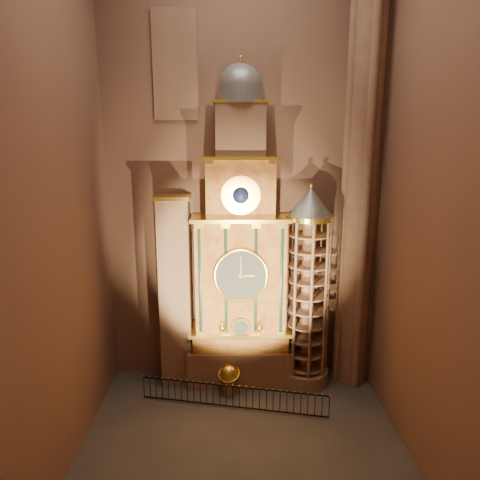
{
  "coord_description": "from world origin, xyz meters",
  "views": [
    {
      "loc": [
        -0.4,
        -16.45,
        12.6
      ],
      "look_at": [
        -0.06,
        3.0,
        8.34
      ],
      "focal_mm": 32.0,
      "sensor_mm": 36.0,
      "label": 1
    }
  ],
  "objects_px": {
    "astronomical_clock": "(240,263)",
    "iron_railing": "(233,397)",
    "celestial_globe": "(229,377)",
    "stair_turret": "(307,290)",
    "portrait_tower": "(176,291)"
  },
  "relations": [
    {
      "from": "astronomical_clock",
      "to": "iron_railing",
      "type": "height_order",
      "value": "astronomical_clock"
    },
    {
      "from": "astronomical_clock",
      "to": "celestial_globe",
      "type": "distance_m",
      "value": 5.91
    },
    {
      "from": "stair_turret",
      "to": "celestial_globe",
      "type": "bearing_deg",
      "value": -164.52
    },
    {
      "from": "celestial_globe",
      "to": "iron_railing",
      "type": "distance_m",
      "value": 1.31
    },
    {
      "from": "celestial_globe",
      "to": "iron_railing",
      "type": "bearing_deg",
      "value": -81.15
    },
    {
      "from": "astronomical_clock",
      "to": "stair_turret",
      "type": "xyz_separation_m",
      "value": [
        3.5,
        -0.26,
        -1.41
      ]
    },
    {
      "from": "celestial_globe",
      "to": "iron_railing",
      "type": "relative_size",
      "value": 0.18
    },
    {
      "from": "stair_turret",
      "to": "iron_railing",
      "type": "relative_size",
      "value": 1.19
    },
    {
      "from": "stair_turret",
      "to": "celestial_globe",
      "type": "xyz_separation_m",
      "value": [
        -4.11,
        -1.14,
        -4.29
      ]
    },
    {
      "from": "astronomical_clock",
      "to": "portrait_tower",
      "type": "height_order",
      "value": "astronomical_clock"
    },
    {
      "from": "celestial_globe",
      "to": "stair_turret",
      "type": "bearing_deg",
      "value": 15.48
    },
    {
      "from": "portrait_tower",
      "to": "celestial_globe",
      "type": "height_order",
      "value": "portrait_tower"
    },
    {
      "from": "astronomical_clock",
      "to": "celestial_globe",
      "type": "height_order",
      "value": "astronomical_clock"
    },
    {
      "from": "astronomical_clock",
      "to": "celestial_globe",
      "type": "xyz_separation_m",
      "value": [
        -0.61,
        -1.4,
        -5.7
      ]
    },
    {
      "from": "portrait_tower",
      "to": "celestial_globe",
      "type": "xyz_separation_m",
      "value": [
        2.79,
        -1.42,
        -4.17
      ]
    }
  ]
}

